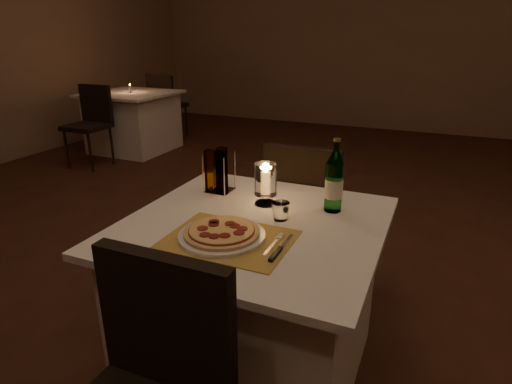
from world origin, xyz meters
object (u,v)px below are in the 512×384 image
at_px(plate, 222,236).
at_px(water_bottle, 334,182).
at_px(main_table, 254,299).
at_px(hurricane_candle, 266,181).
at_px(pizza, 222,231).
at_px(chair_far, 305,204).
at_px(tumbler, 281,211).
at_px(neighbor_table_left, 134,121).

xyz_separation_m(plate, water_bottle, (0.31, 0.42, 0.11)).
relative_size(main_table, hurricane_candle, 5.38).
bearing_deg(plate, water_bottle, 53.54).
bearing_deg(pizza, hurricane_candle, 86.70).
distance_m(chair_far, tumbler, 0.70).
height_order(plate, tumbler, tumbler).
distance_m(tumbler, water_bottle, 0.26).
xyz_separation_m(chair_far, plate, (-0.05, -0.89, 0.20)).
height_order(pizza, tumbler, tumbler).
bearing_deg(main_table, pizza, -105.49).
height_order(main_table, neighbor_table_left, same).
height_order(water_bottle, neighbor_table_left, water_bottle).
xyz_separation_m(main_table, neighbor_table_left, (-2.99, 2.96, 0.00)).
height_order(plate, water_bottle, water_bottle).
distance_m(plate, hurricane_candle, 0.38).
height_order(plate, hurricane_candle, hurricane_candle).
height_order(chair_far, hurricane_candle, hurricane_candle).
distance_m(plate, neighbor_table_left, 4.31).
height_order(tumbler, neighbor_table_left, tumbler).
relative_size(chair_far, plate, 2.81).
relative_size(chair_far, water_bottle, 2.88).
bearing_deg(hurricane_candle, tumbler, -47.37).
relative_size(pizza, water_bottle, 0.90).
bearing_deg(chair_far, plate, -93.20).
bearing_deg(main_table, hurricane_candle, 98.55).
relative_size(main_table, pizza, 3.57).
bearing_deg(water_bottle, chair_far, 118.48).
distance_m(main_table, water_bottle, 0.60).
distance_m(main_table, tumbler, 0.42).
bearing_deg(chair_far, pizza, -93.19).
relative_size(tumbler, water_bottle, 0.24).
bearing_deg(main_table, plate, -105.52).
relative_size(plate, water_bottle, 1.03).
relative_size(plate, hurricane_candle, 1.72).
height_order(main_table, plate, plate).
height_order(chair_far, water_bottle, water_bottle).
xyz_separation_m(main_table, water_bottle, (0.26, 0.24, 0.49)).
relative_size(main_table, neighbor_table_left, 1.00).
height_order(tumbler, hurricane_candle, hurricane_candle).
xyz_separation_m(main_table, hurricane_candle, (-0.03, 0.19, 0.47)).
relative_size(chair_far, tumbler, 12.22).
distance_m(hurricane_candle, neighbor_table_left, 4.08).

